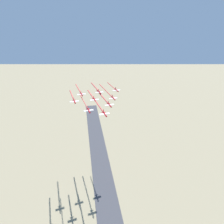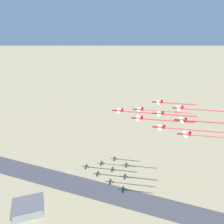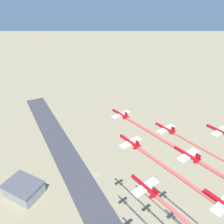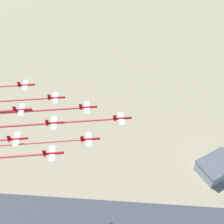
% 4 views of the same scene
% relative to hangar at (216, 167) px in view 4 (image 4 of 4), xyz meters
% --- Properties ---
extents(runway_strip, '(492.69, 345.65, 0.20)m').
position_rel_hangar_xyz_m(runway_strip, '(-99.35, 5.64, -6.44)').
color(runway_strip, '#38383D').
rests_on(runway_strip, ground_plane).
extents(hangar, '(33.24, 24.38, 13.04)m').
position_rel_hangar_xyz_m(hangar, '(0.00, 0.00, 0.00)').
color(hangar, gray).
rests_on(hangar, ground_plane).
extents(jet_0, '(10.30, 10.05, 3.52)m').
position_rel_hangar_xyz_m(jet_0, '(-99.73, 5.82, 109.27)').
color(jet_0, '#B20C14').
extents(jet_1, '(10.30, 10.05, 3.52)m').
position_rel_hangar_xyz_m(jet_1, '(-112.17, 23.55, 109.06)').
color(jet_1, '#B20C14').
extents(jet_2, '(10.30, 10.05, 3.52)m').
position_rel_hangar_xyz_m(jet_2, '(-121.27, 3.56, 106.28)').
color(jet_2, '#B20C14').
extents(jet_3, '(10.30, 10.05, 3.52)m').
position_rel_hangar_xyz_m(jet_3, '(-124.61, 41.28, 108.26)').
color(jet_3, '#B20C14').
extents(jet_4, '(10.30, 10.05, 3.52)m').
position_rel_hangar_xyz_m(jet_4, '(-133.71, 21.29, 109.25)').
color(jet_4, '#B20C14').
extents(jet_5, '(10.30, 10.05, 3.52)m').
position_rel_hangar_xyz_m(jet_5, '(-142.81, 1.30, 110.33)').
color(jet_5, '#B20C14').
extents(jet_6, '(10.30, 10.05, 3.52)m').
position_rel_hangar_xyz_m(jet_6, '(-137.05, 59.01, 110.63)').
color(jet_6, '#B20C14').
extents(jet_7, '(10.30, 10.05, 3.52)m').
position_rel_hangar_xyz_m(jet_7, '(-146.15, 39.02, 110.57)').
color(jet_7, '#B20C14').
extents(jet_8, '(10.30, 10.05, 3.52)m').
position_rel_hangar_xyz_m(jet_8, '(-155.25, 19.03, 110.67)').
color(jet_8, '#B20C14').
extents(smoke_trail_0, '(39.65, 18.92, 1.20)m').
position_rel_hangar_xyz_m(smoke_trail_0, '(-123.69, 16.73, 109.22)').
color(smoke_trail_0, '#D84C47').
extents(smoke_trail_1, '(41.29, 19.70, 1.24)m').
position_rel_hangar_xyz_m(smoke_trail_1, '(-136.94, 34.83, 109.01)').
color(smoke_trail_1, '#D84C47').
extents(smoke_trail_2, '(41.43, 19.45, 0.81)m').
position_rel_hangar_xyz_m(smoke_trail_2, '(-146.20, 14.91, 106.23)').
color(smoke_trail_2, '#D84C47').
extents(smoke_trail_3, '(48.83, 23.00, 1.06)m').
position_rel_hangar_xyz_m(smoke_trail_3, '(-153.18, 54.29, 108.21)').
color(smoke_trail_3, '#D84C47').
extents(smoke_trail_4, '(27.17, 13.33, 1.33)m').
position_rel_hangar_xyz_m(smoke_trail_4, '(-151.40, 29.35, 109.20)').
color(smoke_trail_4, '#D84C47').
extents(smoke_trail_5, '(30.49, 14.77, 1.23)m').
position_rel_hangar_xyz_m(smoke_trail_5, '(-162.18, 10.12, 110.28)').
color(smoke_trail_5, '#D84C47').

